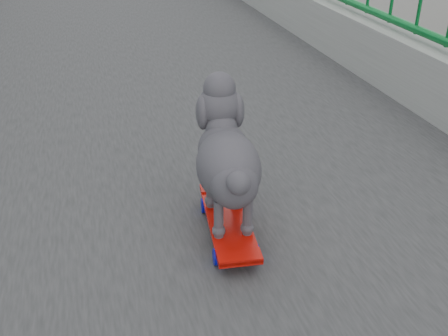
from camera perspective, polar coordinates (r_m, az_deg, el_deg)
name	(u,v)px	position (r m, az deg, el deg)	size (l,w,h in m)	color
footbridge	(140,258)	(4.54, -9.09, -9.65)	(3.00, 24.00, 7.00)	#2D2D2F
railing	(117,18)	(3.66, -11.57, 15.65)	(3.00, 24.00, 1.42)	gray
skateboard	(228,223)	(1.70, 0.45, -5.98)	(0.18, 0.46, 0.06)	red
poodle	(227,157)	(1.60, 0.33, 1.17)	(0.23, 0.47, 0.39)	#29272C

